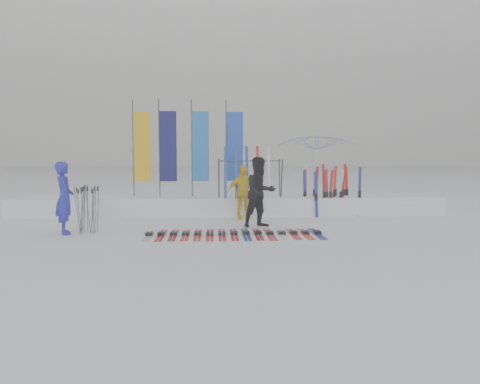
{
  "coord_description": "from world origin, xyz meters",
  "views": [
    {
      "loc": [
        -0.51,
        -10.81,
        2.06
      ],
      "look_at": [
        0.2,
        1.6,
        1.0
      ],
      "focal_mm": 35.0,
      "sensor_mm": 36.0,
      "label": 1
    }
  ],
  "objects": [
    {
      "name": "person_black",
      "position": [
        0.77,
        1.93,
        0.96
      ],
      "size": [
        1.16,
        1.06,
        1.93
      ],
      "primitive_type": "imported",
      "rotation": [
        0.0,
        0.0,
        0.43
      ],
      "color": "black",
      "rests_on": "ground"
    },
    {
      "name": "feather_flags",
      "position": [
        -1.42,
        4.82,
        2.24
      ],
      "size": [
        3.67,
        0.27,
        3.2
      ],
      "color": "#383A3F",
      "rests_on": "ground"
    },
    {
      "name": "ski_row",
      "position": [
        -0.01,
        0.71,
        0.04
      ],
      "size": [
        4.37,
        1.7,
        0.07
      ],
      "color": "#AFB2B6",
      "rests_on": "ground"
    },
    {
      "name": "upright_skis",
      "position": [
        3.24,
        4.27,
        0.79
      ],
      "size": [
        1.75,
        1.05,
        1.69
      ],
      "color": "silver",
      "rests_on": "ground"
    },
    {
      "name": "person_yellow",
      "position": [
        0.39,
        3.52,
        0.83
      ],
      "size": [
        1.03,
        0.58,
        1.66
      ],
      "primitive_type": "imported",
      "rotation": [
        0.0,
        0.0,
        0.19
      ],
      "color": "yellow",
      "rests_on": "ground"
    },
    {
      "name": "tent_canopy",
      "position": [
        3.32,
        6.29,
        1.4
      ],
      "size": [
        3.23,
        3.28,
        2.81
      ],
      "primitive_type": "imported",
      "rotation": [
        0.0,
        0.0,
        -0.06
      ],
      "color": "white",
      "rests_on": "ground"
    },
    {
      "name": "snow_bank",
      "position": [
        0.0,
        4.6,
        0.3
      ],
      "size": [
        14.0,
        1.6,
        0.6
      ],
      "primitive_type": "cube",
      "color": "white",
      "rests_on": "ground"
    },
    {
      "name": "pole_cluster",
      "position": [
        -3.73,
        1.25,
        0.6
      ],
      "size": [
        0.52,
        0.83,
        1.24
      ],
      "color": "#595B60",
      "rests_on": "ground"
    },
    {
      "name": "ski_rack",
      "position": [
        0.67,
        4.2,
        1.38
      ],
      "size": [
        2.04,
        0.8,
        1.23
      ],
      "color": "#383A3F",
      "rests_on": "ground"
    },
    {
      "name": "person_blue",
      "position": [
        -4.25,
        1.09,
        0.91
      ],
      "size": [
        0.67,
        0.79,
        1.83
      ],
      "primitive_type": "imported",
      "rotation": [
        0.0,
        0.0,
        1.99
      ],
      "color": "#1F24B6",
      "rests_on": "ground"
    },
    {
      "name": "ground",
      "position": [
        0.0,
        0.0,
        0.0
      ],
      "size": [
        120.0,
        120.0,
        0.0
      ],
      "primitive_type": "plane",
      "color": "white",
      "rests_on": "ground"
    }
  ]
}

